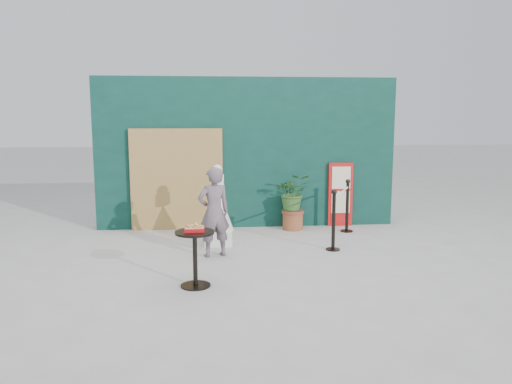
{
  "coord_description": "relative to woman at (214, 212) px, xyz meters",
  "views": [
    {
      "loc": [
        -0.77,
        -6.89,
        2.25
      ],
      "look_at": [
        0.0,
        1.2,
        1.0
      ],
      "focal_mm": 35.0,
      "sensor_mm": 36.0,
      "label": 1
    }
  ],
  "objects": [
    {
      "name": "planter",
      "position": [
        1.58,
        1.76,
        -0.08
      ],
      "size": [
        0.66,
        0.57,
        1.12
      ],
      "color": "brown",
      "rests_on": "ground"
    },
    {
      "name": "woman",
      "position": [
        0.0,
        0.0,
        0.0
      ],
      "size": [
        0.61,
        0.49,
        1.45
      ],
      "primitive_type": "imported",
      "rotation": [
        0.0,
        0.0,
        3.45
      ],
      "color": "slate",
      "rests_on": "ground"
    },
    {
      "name": "cafe_table",
      "position": [
        -0.27,
        -1.43,
        -0.23
      ],
      "size": [
        0.52,
        0.52,
        0.75
      ],
      "color": "black",
      "rests_on": "ground"
    },
    {
      "name": "bamboo_fence",
      "position": [
        -0.7,
        1.99,
        0.28
      ],
      "size": [
        1.8,
        0.08,
        2.0
      ],
      "primitive_type": "cube",
      "color": "tan",
      "rests_on": "ground"
    },
    {
      "name": "back_wall",
      "position": [
        0.7,
        2.2,
        0.78
      ],
      "size": [
        6.0,
        0.3,
        3.0
      ],
      "primitive_type": "cube",
      "color": "#0B3229",
      "rests_on": "ground"
    },
    {
      "name": "food_basket",
      "position": [
        -0.26,
        -1.42,
        0.06
      ],
      "size": [
        0.26,
        0.19,
        0.11
      ],
      "color": "red",
      "rests_on": "cafe_table"
    },
    {
      "name": "statue",
      "position": [
        0.08,
        0.73,
        -0.15
      ],
      "size": [
        0.55,
        0.55,
        1.41
      ],
      "color": "white",
      "rests_on": "ground"
    },
    {
      "name": "ground",
      "position": [
        0.7,
        -0.95,
        -0.72
      ],
      "size": [
        60.0,
        60.0,
        0.0
      ],
      "primitive_type": "plane",
      "color": "#ADAAA5",
      "rests_on": "ground"
    },
    {
      "name": "stanchion_barrier",
      "position": [
        2.3,
        0.83,
        -0.23
      ],
      "size": [
        0.84,
        1.54,
        1.03
      ],
      "color": "black",
      "rests_on": "ground"
    },
    {
      "name": "menu_board",
      "position": [
        2.6,
        2.0,
        -0.07
      ],
      "size": [
        0.5,
        0.07,
        1.3
      ],
      "color": "red",
      "rests_on": "ground"
    }
  ]
}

